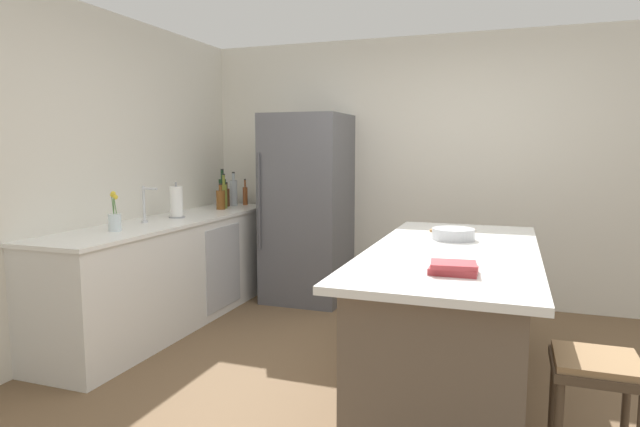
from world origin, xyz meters
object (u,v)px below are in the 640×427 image
Objects in this scene: vinegar_bottle at (245,195)px; cookbook_stack at (453,268)px; bar_stool at (596,383)px; sink_faucet at (145,204)px; wine_bottle at (223,192)px; olive_oil_bottle at (224,195)px; paper_towel_roll at (176,202)px; soda_bottle at (234,192)px; cutting_board at (453,230)px; kitchen_island at (451,321)px; whiskey_bottle at (221,199)px; refrigerator at (307,208)px; syrup_bottle at (227,197)px; flower_vase at (115,219)px; mixing_bowl at (453,234)px.

vinegar_bottle is 1.18× the size of cookbook_stack.
sink_faucet is at bearing 160.19° from bar_stool.
wine_bottle is 1.67× the size of cookbook_stack.
olive_oil_bottle is 1.48× the size of cookbook_stack.
paper_towel_roll is at bearing -91.51° from olive_oil_bottle.
sink_faucet is 1.27× the size of cookbook_stack.
soda_bottle is 1.15× the size of cutting_board.
sink_faucet is 1.08× the size of vinegar_bottle.
kitchen_island is 6.32× the size of soda_bottle.
paper_towel_roll reaches higher than whiskey_bottle.
syrup_bottle is at bearing -178.03° from refrigerator.
vinegar_bottle is (-3.06, 2.67, 0.50)m from bar_stool.
sink_faucet is at bearing 98.77° from flower_vase.
refrigerator reaches higher than kitchen_island.
kitchen_island is 8.02× the size of mixing_bowl.
cookbook_stack is at bearing -42.32° from syrup_bottle.
flower_vase reaches higher than vinegar_bottle.
olive_oil_bottle reaches higher than flower_vase.
syrup_bottle is (-0.05, 0.96, -0.03)m from paper_towel_roll.
bar_stool is 3.21m from flower_vase.
wine_bottle reaches higher than kitchen_island.
cookbook_stack reaches higher than cutting_board.
refrigerator is 0.86m from olive_oil_bottle.
vinegar_bottle reaches higher than whiskey_bottle.
cookbook_stack is (2.47, -2.05, -0.07)m from whiskey_bottle.
wine_bottle reaches higher than cookbook_stack.
soda_bottle is (-3.14, 2.57, 0.54)m from bar_stool.
olive_oil_bottle is at bearing 139.09° from cookbook_stack.
refrigerator is 2.06m from mixing_bowl.
cookbook_stack is 0.84× the size of mixing_bowl.
mixing_bowl is (2.45, -1.32, -0.06)m from syrup_bottle.
refrigerator is 0.87m from whiskey_bottle.
flower_vase is at bearing -91.27° from vinegar_bottle.
sink_faucet is 1.17m from olive_oil_bottle.
olive_oil_bottle is 1.35× the size of whiskey_bottle.
flower_vase is 0.94× the size of paper_towel_roll.
flower_vase is 2.48m from cutting_board.
mixing_bowl reaches higher than kitchen_island.
mixing_bowl is (2.40, -0.36, -0.10)m from paper_towel_roll.
syrup_bottle is 0.72× the size of olive_oil_bottle.
paper_towel_roll is 0.79m from olive_oil_bottle.
vinegar_bottle is 0.13m from soda_bottle.
soda_bottle is 0.27m from olive_oil_bottle.
refrigerator is 5.30× the size of olive_oil_bottle.
whiskey_bottle is 0.92× the size of mixing_bowl.
soda_bottle is (-0.04, 1.88, 0.05)m from flower_vase.
cutting_board is (2.34, 0.82, -0.08)m from flower_vase.
soda_bottle is (0.02, 1.43, -0.02)m from sink_faucet.
wine_bottle is 0.11m from olive_oil_bottle.
flower_vase is at bearing 167.58° from cookbook_stack.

